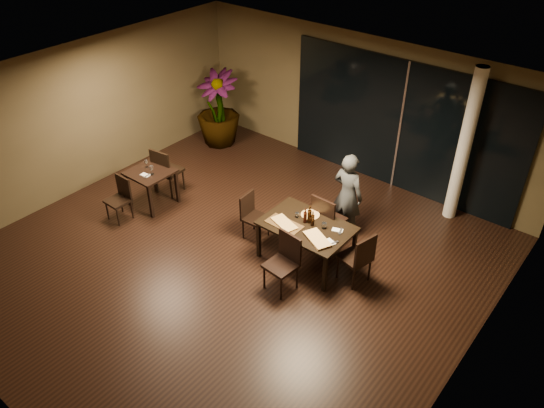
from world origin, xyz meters
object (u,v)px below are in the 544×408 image
Objects in this scene: diner at (348,195)px; bottle_c at (310,214)px; chair_side_near at (120,196)px; chair_main_left at (252,214)px; main_table at (307,229)px; chair_main_right at (359,256)px; chair_main_near at (285,259)px; bottle_b at (313,219)px; chair_side_far at (165,169)px; potted_plant at (218,109)px; bottle_a at (305,216)px; side_table at (151,177)px; chair_main_far at (326,218)px.

bottle_c is at bearing 86.96° from diner.
chair_side_near is 2.66× the size of bottle_c.
bottle_c reaches higher than chair_main_left.
main_table is 1.55× the size of chair_main_right.
chair_main_near is 0.86m from bottle_b.
chair_main_right is at bearing -90.77° from chair_main_left.
chair_side_far is 3.17× the size of bottle_c.
chair_side_near is 0.53× the size of diner.
chair_main_right is 0.54× the size of potted_plant.
chair_main_right is 0.98m from bottle_b.
chair_main_left is 1.24m from bottle_c.
diner is 4.41m from potted_plant.
chair_main_near reaches higher than main_table.
chair_main_right is 1.12m from bottle_a.
bottle_a is 0.15m from bottle_b.
chair_side_near is at bearing -159.91° from bottle_c.
bottle_c is at bearing 104.01° from chair_main_near.
potted_plant is at bearing 151.95° from main_table.
chair_side_near is at bearing -160.93° from bottle_b.
chair_side_near is at bearing -60.43° from chair_main_right.
chair_main_right is at bearing 16.39° from chair_side_near.
chair_side_near is at bearing -160.26° from bottle_a.
chair_side_far is 3.76m from diner.
chair_main_near is 3.64m from chair_side_near.
side_table is 0.83× the size of chair_main_right.
chair_side_far is 1.19× the size of chair_side_near.
potted_plant reaches higher than bottle_a.
chair_main_far is 1.02× the size of chair_side_far.
main_table is 0.23m from bottle_b.
main_table is 1.45× the size of chair_side_far.
chair_main_right is 1.12× the size of chair_side_near.
chair_side_near reaches higher than main_table.
bottle_b is at bearing 97.85° from chair_main_near.
bottle_c is at bearing 9.84° from side_table.
potted_plant is at bearing -80.18° from chair_side_far.
potted_plant reaches higher than chair_main_right.
main_table is at bearing 19.44° from chair_side_near.
bottle_b is (0.04, -0.50, 0.30)m from chair_main_far.
chair_main_right is 1.39m from diner.
diner is (0.06, 0.56, 0.23)m from chair_main_far.
chair_main_near is (0.08, -1.29, -0.04)m from chair_main_far.
chair_main_far is at bearing -177.08° from chair_side_far.
side_table is 0.49× the size of diner.
diner is 1.03m from bottle_c.
bottle_b is at bearing -74.54° from chair_main_right.
chair_side_near is at bearing 28.08° from chair_main_far.
potted_plant reaches higher than chair_side_near.
chair_side_far is 0.58× the size of potted_plant.
potted_plant is at bearing 152.01° from bottle_a.
diner is (-0.89, 1.03, 0.28)m from chair_main_right.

